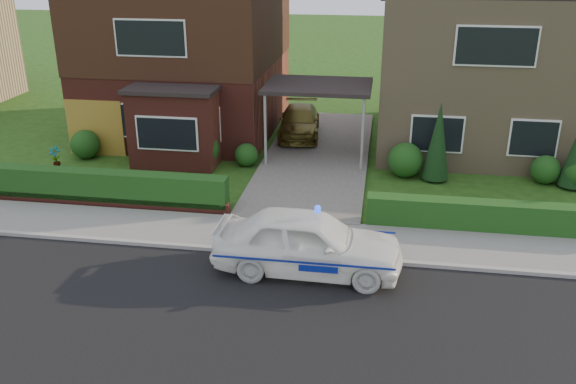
# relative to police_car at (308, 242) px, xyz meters

# --- Properties ---
(ground) EXTENTS (120.00, 120.00, 0.00)m
(ground) POSITION_rel_police_car_xyz_m (-0.73, -2.40, -0.78)
(ground) COLOR #1C4412
(ground) RESTS_ON ground
(road) EXTENTS (60.00, 6.00, 0.02)m
(road) POSITION_rel_police_car_xyz_m (-0.73, -2.40, -0.78)
(road) COLOR black
(road) RESTS_ON ground
(kerb) EXTENTS (60.00, 0.16, 0.12)m
(kerb) POSITION_rel_police_car_xyz_m (-0.73, 0.65, -0.72)
(kerb) COLOR #9E9993
(kerb) RESTS_ON ground
(sidewalk) EXTENTS (60.00, 2.00, 0.10)m
(sidewalk) POSITION_rel_police_car_xyz_m (-0.73, 1.70, -0.73)
(sidewalk) COLOR slate
(sidewalk) RESTS_ON ground
(driveway) EXTENTS (3.80, 12.00, 0.12)m
(driveway) POSITION_rel_police_car_xyz_m (-0.73, 8.60, -0.72)
(driveway) COLOR #666059
(driveway) RESTS_ON ground
(house_left) EXTENTS (7.50, 9.53, 7.25)m
(house_left) POSITION_rel_police_car_xyz_m (-6.52, 11.50, 3.03)
(house_left) COLOR maroon
(house_left) RESTS_ON ground
(house_right) EXTENTS (7.50, 8.06, 7.25)m
(house_right) POSITION_rel_police_car_xyz_m (5.07, 11.59, 2.88)
(house_right) COLOR #9B835F
(house_right) RESTS_ON ground
(carport_link) EXTENTS (3.80, 3.00, 2.77)m
(carport_link) POSITION_rel_police_car_xyz_m (-0.73, 8.55, 1.88)
(carport_link) COLOR black
(carport_link) RESTS_ON ground
(garage_door) EXTENTS (2.20, 0.10, 2.10)m
(garage_door) POSITION_rel_police_car_xyz_m (-8.98, 7.56, 0.27)
(garage_door) COLOR olive
(garage_door) RESTS_ON ground
(dwarf_wall) EXTENTS (7.70, 0.25, 0.36)m
(dwarf_wall) POSITION_rel_police_car_xyz_m (-6.53, 2.90, -0.60)
(dwarf_wall) COLOR maroon
(dwarf_wall) RESTS_ON ground
(hedge_left) EXTENTS (7.50, 0.55, 0.90)m
(hedge_left) POSITION_rel_police_car_xyz_m (-6.53, 3.05, -0.78)
(hedge_left) COLOR #1C3E13
(hedge_left) RESTS_ON ground
(hedge_right) EXTENTS (7.50, 0.55, 0.80)m
(hedge_right) POSITION_rel_police_car_xyz_m (5.07, 2.95, -0.78)
(hedge_right) COLOR #1C3E13
(hedge_right) RESTS_ON ground
(shrub_left_far) EXTENTS (1.08, 1.08, 1.08)m
(shrub_left_far) POSITION_rel_police_car_xyz_m (-9.23, 7.10, -0.24)
(shrub_left_far) COLOR #1C3E13
(shrub_left_far) RESTS_ON ground
(shrub_left_mid) EXTENTS (1.32, 1.32, 1.32)m
(shrub_left_mid) POSITION_rel_police_car_xyz_m (-4.73, 6.90, -0.12)
(shrub_left_mid) COLOR #1C3E13
(shrub_left_mid) RESTS_ON ground
(shrub_left_near) EXTENTS (0.84, 0.84, 0.84)m
(shrub_left_near) POSITION_rel_police_car_xyz_m (-3.13, 7.20, -0.36)
(shrub_left_near) COLOR #1C3E13
(shrub_left_near) RESTS_ON ground
(shrub_right_near) EXTENTS (1.20, 1.20, 1.20)m
(shrub_right_near) POSITION_rel_police_car_xyz_m (2.47, 7.00, -0.18)
(shrub_right_near) COLOR #1C3E13
(shrub_right_near) RESTS_ON ground
(shrub_right_mid) EXTENTS (0.96, 0.96, 0.96)m
(shrub_right_mid) POSITION_rel_police_car_xyz_m (7.07, 7.10, -0.30)
(shrub_right_mid) COLOR #1C3E13
(shrub_right_mid) RESTS_ON ground
(conifer_a) EXTENTS (0.90, 0.90, 2.60)m
(conifer_a) POSITION_rel_police_car_xyz_m (3.47, 6.80, 0.52)
(conifer_a) COLOR black
(conifer_a) RESTS_ON ground
(police_car) EXTENTS (4.20, 4.60, 1.72)m
(police_car) POSITION_rel_police_car_xyz_m (0.00, 0.00, 0.00)
(police_car) COLOR white
(police_car) RESTS_ON ground
(driveway_car) EXTENTS (1.96, 4.06, 1.14)m
(driveway_car) POSITION_rel_police_car_xyz_m (-1.73, 10.89, -0.09)
(driveway_car) COLOR brown
(driveway_car) RESTS_ON driveway
(potted_plant_a) EXTENTS (0.44, 0.30, 0.83)m
(potted_plant_a) POSITION_rel_police_car_xyz_m (-9.73, 5.81, -0.36)
(potted_plant_a) COLOR gray
(potted_plant_a) RESTS_ON ground
(potted_plant_b) EXTENTS (0.56, 0.55, 0.79)m
(potted_plant_b) POSITION_rel_police_car_xyz_m (-3.23, 3.60, -0.38)
(potted_plant_b) COLOR gray
(potted_plant_b) RESTS_ON ground
(potted_plant_c) EXTENTS (0.47, 0.47, 0.69)m
(potted_plant_c) POSITION_rel_police_car_xyz_m (-6.81, 3.60, -0.43)
(potted_plant_c) COLOR gray
(potted_plant_c) RESTS_ON ground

